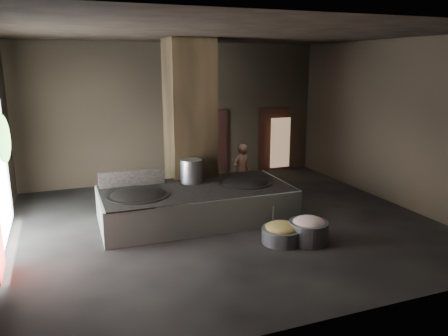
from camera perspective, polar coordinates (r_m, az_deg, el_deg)
name	(u,v)px	position (r m, az deg, el deg)	size (l,w,h in m)	color
floor	(225,224)	(10.94, 0.10, -7.37)	(10.00, 9.00, 0.10)	black
ceiling	(225,31)	(10.23, 0.11, 17.44)	(10.00, 9.00, 0.10)	black
back_wall	(176,113)	(14.64, -6.34, 7.20)	(10.00, 0.10, 4.50)	black
front_wall	(340,180)	(6.39, 14.89, -1.53)	(10.00, 0.10, 4.50)	black
right_wall	(395,123)	(13.02, 21.44, 5.55)	(0.10, 9.00, 4.50)	black
pillar	(190,123)	(12.03, -4.50, 5.85)	(1.20, 1.20, 4.50)	black
hearth_platform	(196,204)	(11.01, -3.63, -4.72)	(4.71, 2.25, 0.82)	#ACBBA9
platform_cap	(196,189)	(10.89, -3.66, -2.70)	(4.61, 2.21, 0.03)	black
wok_left	(138,198)	(10.54, -11.13, -3.85)	(1.49, 1.49, 0.41)	black
wok_left_rim	(138,195)	(10.52, -11.15, -3.49)	(1.52, 1.52, 0.05)	black
wok_right	(245,185)	(11.40, 2.76, -2.26)	(1.38, 1.38, 0.39)	black
wok_right_rim	(245,183)	(11.38, 2.77, -1.92)	(1.41, 1.41, 0.05)	black
stock_pot	(191,171)	(11.33, -4.27, -0.41)	(0.57, 0.57, 0.61)	#A5A8AD
splash_guard	(132,178)	(11.22, -11.91, -1.33)	(1.64, 0.06, 0.41)	black
cook	(241,170)	(12.88, 2.28, -0.25)	(0.57, 0.37, 1.56)	#9D6650
veg_basin	(282,235)	(9.81, 7.55, -8.70)	(0.89, 0.89, 0.33)	slate
veg_fill	(282,227)	(9.74, 7.58, -7.69)	(0.73, 0.73, 0.23)	olive
ladle	(273,217)	(9.72, 6.42, -6.42)	(0.03, 0.03, 0.70)	#A5A8AD
meat_basin	(308,232)	(9.89, 10.95, -8.19)	(0.86, 0.86, 0.47)	slate
meat_fill	(309,223)	(9.81, 11.01, -7.04)	(0.71, 0.71, 0.27)	tan
doorway_near	(211,145)	(15.06, -1.71, 3.03)	(1.18, 0.08, 2.38)	black
doorway_near_glow	(202,146)	(15.19, -2.87, 2.92)	(0.85, 0.04, 2.02)	#8C6647
doorway_far	(273,141)	(16.00, 6.45, 3.58)	(1.18, 0.08, 2.38)	black
doorway_far_glow	(280,143)	(15.87, 7.36, 3.29)	(0.76, 0.04, 1.80)	#8C6647
tree_silhouette	(3,139)	(11.03, -26.88, 3.44)	(0.28, 1.10, 1.10)	#194714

